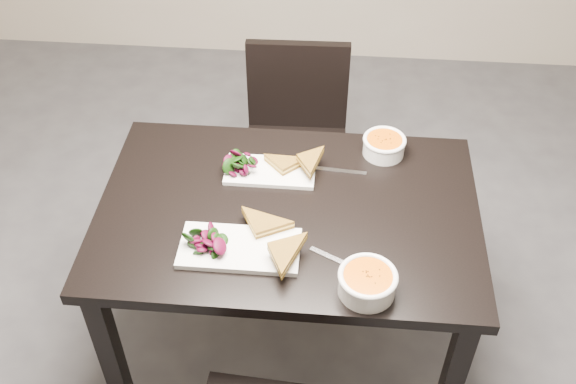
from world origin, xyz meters
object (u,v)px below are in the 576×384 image
Objects in this scene: table at (288,230)px; soup_bowl_near at (367,282)px; soup_bowl_far at (384,145)px; chair_far at (296,134)px; plate_far at (270,171)px; plate_near at (240,248)px.

table is 0.42m from soup_bowl_near.
table is at bearing -135.40° from soup_bowl_far.
table is at bearing -89.32° from chair_far.
table is 0.45m from soup_bowl_far.
chair_far is 5.14× the size of soup_bowl_near.
soup_bowl_far is at bearing 44.60° from table.
plate_far is at bearing -160.09° from soup_bowl_far.
chair_far reaches higher than plate_far.
plate_near reaches higher than table.
soup_bowl_near is at bearing -51.66° from table.
chair_far is (-0.03, 0.72, -0.17)m from table.
table is 8.15× the size of soup_bowl_far.
soup_bowl_near is (0.25, -0.31, 0.14)m from table.
chair_far is 0.62m from plate_far.
soup_bowl_near reaches higher than soup_bowl_far.
chair_far is 1.11m from soup_bowl_near.
soup_bowl_near is 1.12× the size of soup_bowl_far.
table is 4.05× the size of plate_far.
table is 7.26× the size of soup_bowl_near.
plate_near is 0.39m from soup_bowl_near.
plate_far is at bearing 81.46° from plate_near.
plate_far is at bearing -96.20° from chair_far.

